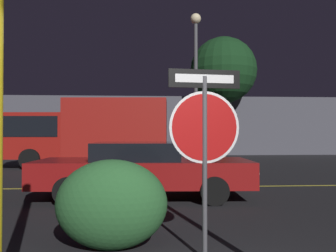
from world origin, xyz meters
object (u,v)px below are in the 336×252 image
object	(u,v)px
hedge_bush_2	(112,204)
tree_0	(223,71)
street_lamp	(196,67)
stop_sign	(205,127)
delivery_truck	(86,131)
passing_car_2	(142,169)

from	to	relation	value
hedge_bush_2	tree_0	distance (m)	19.26
street_lamp	stop_sign	bearing A→B (deg)	-97.85
street_lamp	tree_0	xyz separation A→B (m)	(2.77, 7.13, 1.07)
delivery_truck	street_lamp	size ratio (longest dim) A/B	1.07
delivery_truck	tree_0	distance (m)	10.50
stop_sign	passing_car_2	world-z (taller)	stop_sign
delivery_truck	tree_0	bearing A→B (deg)	-44.69
stop_sign	delivery_truck	size ratio (longest dim) A/B	0.32
passing_car_2	delivery_truck	bearing A→B (deg)	-159.87
hedge_bush_2	delivery_truck	size ratio (longest dim) A/B	0.20
hedge_bush_2	street_lamp	distance (m)	11.65
passing_car_2	delivery_truck	distance (m)	8.10
street_lamp	tree_0	bearing A→B (deg)	68.75
street_lamp	tree_0	size ratio (longest dim) A/B	0.88
tree_0	stop_sign	bearing A→B (deg)	-103.25
stop_sign	passing_car_2	xyz separation A→B (m)	(-0.72, 4.22, -0.91)
hedge_bush_2	delivery_truck	bearing A→B (deg)	99.80
stop_sign	hedge_bush_2	distance (m)	1.58
delivery_truck	tree_0	xyz separation A→B (m)	(7.42, 6.41, 3.76)
street_lamp	tree_0	distance (m)	7.72
stop_sign	tree_0	world-z (taller)	tree_0
hedge_bush_2	passing_car_2	world-z (taller)	passing_car_2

